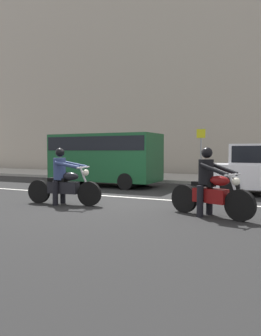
# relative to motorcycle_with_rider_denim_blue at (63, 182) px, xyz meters

# --- Properties ---
(ground_plane) EXTENTS (80.00, 80.00, 0.00)m
(ground_plane) POSITION_rel_motorcycle_with_rider_denim_blue_xyz_m (1.15, 1.11, -0.64)
(ground_plane) COLOR black
(sidewalk_slab) EXTENTS (40.00, 4.40, 0.14)m
(sidewalk_slab) POSITION_rel_motorcycle_with_rider_denim_blue_xyz_m (1.15, 9.11, -0.57)
(sidewalk_slab) COLOR #99968E
(sidewalk_slab) RESTS_ON ground_plane
(building_facade) EXTENTS (40.00, 1.40, 14.47)m
(building_facade) POSITION_rel_motorcycle_with_rider_denim_blue_xyz_m (1.15, 12.51, 6.60)
(building_facade) COLOR #A89E8E
(building_facade) RESTS_ON ground_plane
(lane_marking_stripe) EXTENTS (18.00, 0.14, 0.01)m
(lane_marking_stripe) POSITION_rel_motorcycle_with_rider_denim_blue_xyz_m (0.49, 2.01, -0.63)
(lane_marking_stripe) COLOR silver
(lane_marking_stripe) RESTS_ON ground_plane
(motorcycle_with_rider_denim_blue) EXTENTS (2.23, 0.73, 1.57)m
(motorcycle_with_rider_denim_blue) POSITION_rel_motorcycle_with_rider_denim_blue_xyz_m (0.00, 0.00, 0.00)
(motorcycle_with_rider_denim_blue) COLOR black
(motorcycle_with_rider_denim_blue) RESTS_ON ground_plane
(motorcycle_with_rider_black_leather) EXTENTS (2.03, 0.90, 1.57)m
(motorcycle_with_rider_black_leather) POSITION_rel_motorcycle_with_rider_denim_blue_xyz_m (4.02, 0.10, 0.00)
(motorcycle_with_rider_black_leather) COLOR black
(motorcycle_with_rider_black_leather) RESTS_ON ground_plane
(parked_van_forest_green) EXTENTS (4.61, 1.96, 2.19)m
(parked_van_forest_green) POSITION_rel_motorcycle_with_rider_denim_blue_xyz_m (-1.40, 4.69, 0.63)
(parked_van_forest_green) COLOR #164C28
(parked_van_forest_green) RESTS_ON ground_plane
(street_sign_post) EXTENTS (0.44, 0.08, 2.47)m
(street_sign_post) POSITION_rel_motorcycle_with_rider_denim_blue_xyz_m (1.68, 8.94, 1.00)
(street_sign_post) COLOR gray
(street_sign_post) RESTS_ON sidewalk_slab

